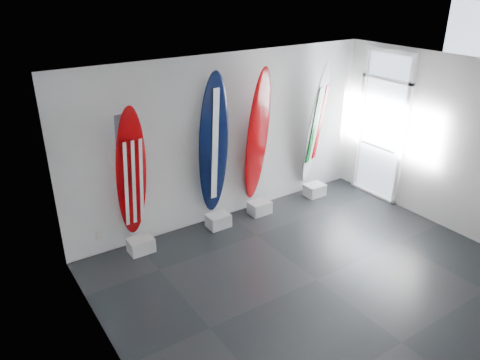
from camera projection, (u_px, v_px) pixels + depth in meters
floor at (317, 280)px, 6.89m from camera, size 6.00×6.00×0.00m
ceiling at (334, 79)px, 5.66m from camera, size 6.00×6.00×0.00m
wall_back at (227, 139)px, 8.17m from camera, size 6.00×0.00×6.00m
wall_left at (110, 258)px, 4.76m from camera, size 0.00×5.00×5.00m
wall_right at (455, 147)px, 7.80m from camera, size 0.00×5.00×5.00m
display_block_usa at (141, 245)px, 7.55m from camera, size 0.40×0.30×0.24m
surfboard_usa at (131, 174)px, 7.12m from camera, size 0.53×0.42×2.24m
display_block_navy at (218, 221)px, 8.30m from camera, size 0.40×0.30×0.24m
surfboard_navy at (214, 146)px, 7.80m from camera, size 0.59×0.31×2.57m
display_block_swiss at (260, 207)px, 8.76m from camera, size 0.40×0.30×0.24m
surfboard_swiss at (258, 137)px, 8.27m from camera, size 0.65×0.50×2.55m
display_block_italy at (315, 190)px, 9.47m from camera, size 0.40×0.30×0.24m
surfboard_italy at (316, 124)px, 8.98m from camera, size 0.69×0.60×2.53m
wall_outlet at (99, 235)px, 7.39m from camera, size 0.09×0.02×0.13m
glass_door at (381, 128)px, 8.99m from camera, size 0.12×1.16×2.85m
balcony at (417, 158)px, 10.04m from camera, size 2.80×2.20×1.20m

